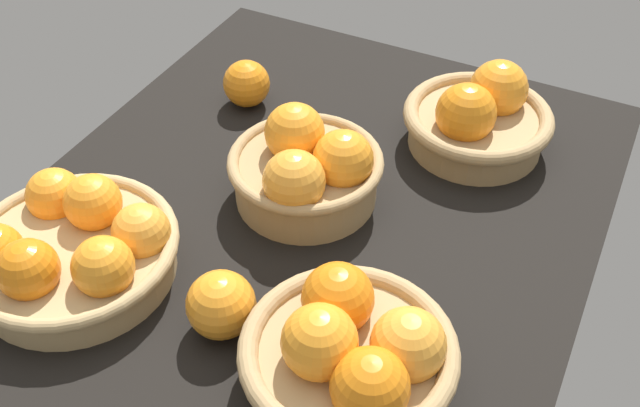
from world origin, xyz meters
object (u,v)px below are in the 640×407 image
at_px(basket_near_left, 352,354).
at_px(loose_orange_front_gap, 221,305).
at_px(basket_near_right, 478,118).
at_px(basket_center, 308,169).
at_px(loose_orange_back_gap, 247,84).
at_px(basket_far_left, 72,248).

relative_size(basket_near_left, loose_orange_front_gap, 2.92).
relative_size(basket_near_right, loose_orange_front_gap, 2.74).
xyz_separation_m(basket_near_right, basket_center, (-0.21, 0.16, 0.01)).
height_order(basket_near_left, loose_orange_back_gap, basket_near_left).
distance_m(basket_near_right, basket_far_left, 0.57).
xyz_separation_m(basket_near_right, basket_near_left, (-0.45, -0.01, 0.00)).
relative_size(basket_far_left, basket_center, 1.24).
distance_m(basket_center, loose_orange_front_gap, 0.23).
xyz_separation_m(basket_near_left, basket_far_left, (-0.01, 0.36, -0.01)).
xyz_separation_m(basket_near_right, loose_orange_front_gap, (-0.44, 0.15, -0.01)).
distance_m(basket_near_right, loose_orange_front_gap, 0.47).
xyz_separation_m(basket_far_left, loose_orange_front_gap, (0.01, -0.20, -0.00)).
bearing_deg(basket_center, loose_orange_front_gap, -176.70).
height_order(basket_far_left, loose_orange_front_gap, basket_far_left).
xyz_separation_m(basket_near_right, loose_orange_back_gap, (-0.06, 0.34, -0.01)).
height_order(basket_far_left, basket_center, basket_center).
bearing_deg(loose_orange_front_gap, loose_orange_back_gap, 27.08).
distance_m(basket_near_right, loose_orange_back_gap, 0.35).
height_order(basket_near_left, loose_orange_front_gap, basket_near_left).
distance_m(basket_far_left, loose_orange_back_gap, 0.39).
bearing_deg(basket_near_right, loose_orange_front_gap, 161.72).
height_order(basket_near_left, basket_center, basket_center).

